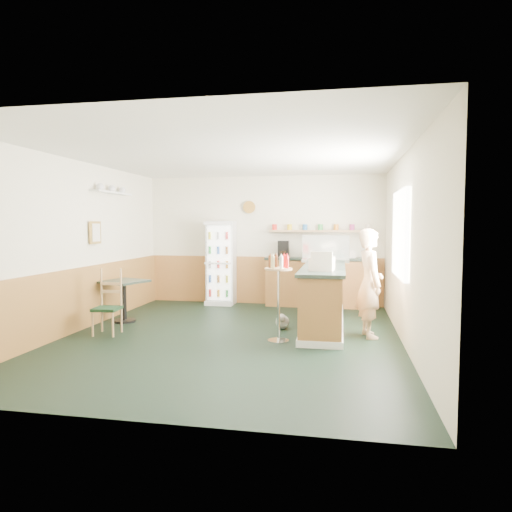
% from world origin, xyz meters
% --- Properties ---
extents(ground, '(6.00, 6.00, 0.00)m').
position_xyz_m(ground, '(0.00, 0.00, 0.00)').
color(ground, black).
rests_on(ground, ground).
extents(room_envelope, '(5.04, 6.02, 2.72)m').
position_xyz_m(room_envelope, '(-0.23, 0.73, 1.52)').
color(room_envelope, beige).
rests_on(room_envelope, ground).
extents(service_counter, '(0.68, 3.01, 1.01)m').
position_xyz_m(service_counter, '(1.35, 1.07, 0.46)').
color(service_counter, '#AC6537').
rests_on(service_counter, ground).
extents(back_counter, '(2.24, 0.42, 1.69)m').
position_xyz_m(back_counter, '(1.19, 2.80, 0.55)').
color(back_counter, '#AC6537').
rests_on(back_counter, ground).
extents(drinks_fridge, '(0.58, 0.52, 1.75)m').
position_xyz_m(drinks_fridge, '(-0.87, 2.74, 0.88)').
color(drinks_fridge, silver).
rests_on(drinks_fridge, ground).
extents(display_case, '(0.84, 0.44, 0.48)m').
position_xyz_m(display_case, '(1.35, 1.78, 1.25)').
color(display_case, silver).
rests_on(display_case, service_counter).
extents(cash_register, '(0.38, 0.40, 0.20)m').
position_xyz_m(cash_register, '(1.35, 0.19, 1.11)').
color(cash_register, beige).
rests_on(cash_register, service_counter).
extents(shopkeeper, '(0.50, 0.62, 1.63)m').
position_xyz_m(shopkeeper, '(2.05, 0.40, 0.81)').
color(shopkeeper, tan).
rests_on(shopkeeper, ground).
extents(condiment_stand, '(0.40, 0.40, 1.24)m').
position_xyz_m(condiment_stand, '(0.75, -0.12, 0.80)').
color(condiment_stand, silver).
rests_on(condiment_stand, ground).
extents(newspaper_rack, '(0.09, 0.40, 0.48)m').
position_xyz_m(newspaper_rack, '(0.99, 1.17, 0.47)').
color(newspaper_rack, black).
rests_on(newspaper_rack, ground).
extents(cafe_table, '(0.84, 0.84, 0.72)m').
position_xyz_m(cafe_table, '(-2.05, 0.70, 0.51)').
color(cafe_table, black).
rests_on(cafe_table, ground).
extents(cafe_chair, '(0.40, 0.40, 1.00)m').
position_xyz_m(cafe_chair, '(-1.89, -0.10, 0.52)').
color(cafe_chair, black).
rests_on(cafe_chair, ground).
extents(dog_doorstop, '(0.22, 0.29, 0.27)m').
position_xyz_m(dog_doorstop, '(0.71, 0.67, 0.13)').
color(dog_doorstop, gray).
rests_on(dog_doorstop, ground).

